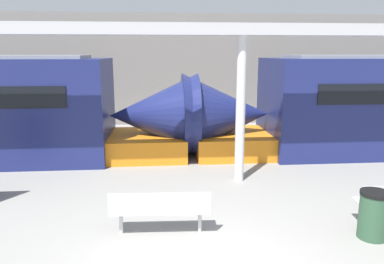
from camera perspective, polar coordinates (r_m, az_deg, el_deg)
The scene contains 5 objects.
station_wall at distance 17.34m, azimuth -2.83°, elevation 9.45°, with size 56.00×0.20×5.00m, color gray.
bench_near at distance 6.95m, azimuth -4.88°, elevation -11.44°, with size 1.84×0.51×0.85m.
trash_bin at distance 7.58m, azimuth 25.93°, elevation -11.27°, with size 0.53×0.53×0.88m.
support_column_near at distance 9.52m, azimuth 7.41°, elevation 3.23°, with size 0.24×0.24×3.68m, color silver.
canopy_beam at distance 9.42m, azimuth 7.75°, elevation 15.22°, with size 28.00×0.60×0.28m, color #B7B7BC.
Camera 1 is at (-0.61, -5.06, 3.29)m, focal length 35.00 mm.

